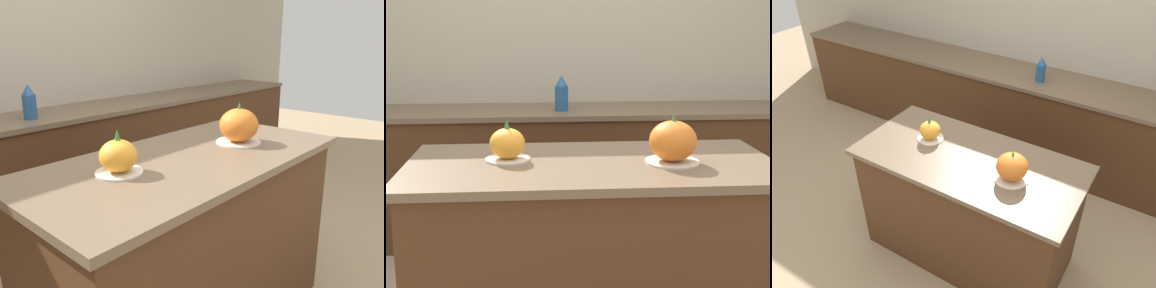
% 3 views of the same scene
% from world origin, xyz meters
% --- Properties ---
extents(ground_plane, '(12.00, 12.00, 0.00)m').
position_xyz_m(ground_plane, '(0.00, 0.00, 0.00)').
color(ground_plane, tan).
extents(wall_back, '(8.00, 0.06, 2.50)m').
position_xyz_m(wall_back, '(0.00, 1.79, 1.25)').
color(wall_back, '#B2A893').
rests_on(wall_back, ground_plane).
extents(kitchen_island, '(1.55, 0.74, 0.93)m').
position_xyz_m(kitchen_island, '(0.00, 0.00, 0.47)').
color(kitchen_island, '#4C2D19').
rests_on(kitchen_island, ground_plane).
extents(back_counter, '(6.00, 0.60, 0.92)m').
position_xyz_m(back_counter, '(0.00, 1.46, 0.46)').
color(back_counter, '#4C2D19').
rests_on(back_counter, ground_plane).
extents(pumpkin_cake_left, '(0.19, 0.19, 0.18)m').
position_xyz_m(pumpkin_cake_left, '(-0.35, 0.05, 1.00)').
color(pumpkin_cake_left, silver).
rests_on(pumpkin_cake_left, kitchen_island).
extents(pumpkin_cake_right, '(0.23, 0.23, 0.21)m').
position_xyz_m(pumpkin_cake_right, '(0.33, -0.04, 1.02)').
color(pumpkin_cake_right, silver).
rests_on(pumpkin_cake_right, kitchen_island).
extents(bottle_tall, '(0.09, 0.09, 0.24)m').
position_xyz_m(bottle_tall, '(-0.06, 1.39, 1.03)').
color(bottle_tall, '#235184').
rests_on(bottle_tall, back_counter).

